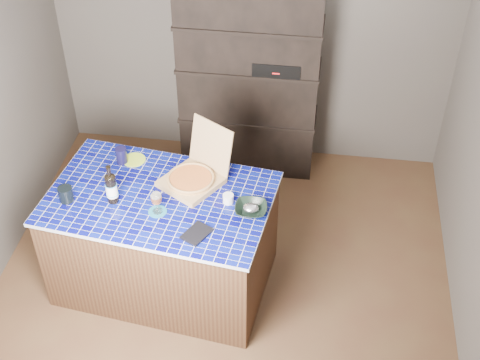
# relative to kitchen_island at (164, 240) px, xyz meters

# --- Properties ---
(room) EXTENTS (3.50, 3.50, 3.50)m
(room) POSITION_rel_kitchen_island_xyz_m (0.43, 0.03, 0.82)
(room) COLOR #503B22
(room) RESTS_ON ground
(shelving_unit) EXTENTS (1.20, 0.41, 1.80)m
(shelving_unit) POSITION_rel_kitchen_island_xyz_m (0.44, 1.56, 0.47)
(shelving_unit) COLOR black
(shelving_unit) RESTS_ON floor
(kitchen_island) EXTENTS (1.68, 1.19, 0.86)m
(kitchen_island) POSITION_rel_kitchen_island_xyz_m (0.00, 0.00, 0.00)
(kitchen_island) COLOR #49301C
(kitchen_island) RESTS_ON floor
(pizza_box) EXTENTS (0.55, 0.58, 0.40)m
(pizza_box) POSITION_rel_kitchen_island_xyz_m (0.21, 0.19, 0.49)
(pizza_box) COLOR #9E7851
(pizza_box) RESTS_ON kitchen_island
(mead_bottle) EXTENTS (0.08, 0.08, 0.31)m
(mead_bottle) POSITION_rel_kitchen_island_xyz_m (-0.31, -0.09, 0.55)
(mead_bottle) COLOR black
(mead_bottle) RESTS_ON kitchen_island
(teal_trivet) EXTENTS (0.13, 0.13, 0.01)m
(teal_trivet) POSITION_rel_kitchen_island_xyz_m (0.03, -0.15, 0.43)
(teal_trivet) COLOR #186580
(teal_trivet) RESTS_ON kitchen_island
(wine_glass) EXTENTS (0.08, 0.08, 0.18)m
(wine_glass) POSITION_rel_kitchen_island_xyz_m (0.03, -0.15, 0.55)
(wine_glass) COLOR white
(wine_glass) RESTS_ON teal_trivet
(tumbler) EXTENTS (0.10, 0.10, 0.11)m
(tumbler) POSITION_rel_kitchen_island_xyz_m (-0.63, -0.12, 0.49)
(tumbler) COLOR black
(tumbler) RESTS_ON kitchen_island
(dvd_case) EXTENTS (0.21, 0.24, 0.02)m
(dvd_case) POSITION_rel_kitchen_island_xyz_m (0.33, -0.33, 0.44)
(dvd_case) COLOR black
(dvd_case) RESTS_ON kitchen_island
(bowl) EXTENTS (0.23, 0.23, 0.05)m
(bowl) POSITION_rel_kitchen_island_xyz_m (0.66, -0.07, 0.46)
(bowl) COLOR black
(bowl) RESTS_ON kitchen_island
(foil_contents) EXTENTS (0.11, 0.09, 0.05)m
(foil_contents) POSITION_rel_kitchen_island_xyz_m (0.66, -0.07, 0.47)
(foil_contents) COLOR silver
(foil_contents) RESTS_ON bowl
(white_jar) EXTENTS (0.08, 0.08, 0.06)m
(white_jar) POSITION_rel_kitchen_island_xyz_m (0.49, 0.01, 0.46)
(white_jar) COLOR silver
(white_jar) RESTS_ON kitchen_island
(navy_cup) EXTENTS (0.08, 0.08, 0.13)m
(navy_cup) POSITION_rel_kitchen_island_xyz_m (-0.36, 0.34, 0.49)
(navy_cup) COLOR black
(navy_cup) RESTS_ON kitchen_island
(green_trivet) EXTENTS (0.17, 0.17, 0.01)m
(green_trivet) POSITION_rel_kitchen_island_xyz_m (-0.28, 0.38, 0.43)
(green_trivet) COLOR #A4CB2B
(green_trivet) RESTS_ON kitchen_island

